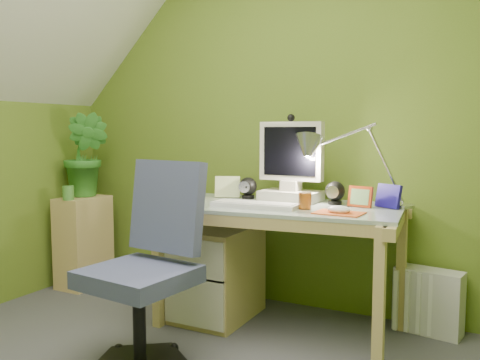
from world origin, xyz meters
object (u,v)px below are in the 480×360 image
at_px(monitor, 291,153).
at_px(potted_plant, 86,155).
at_px(task_chair, 138,274).
at_px(desk_lamp, 370,147).
at_px(side_ledge, 84,242).
at_px(desk, 278,267).
at_px(radiator, 428,301).

distance_m(monitor, potted_plant, 1.55).
bearing_deg(task_chair, desk_lamp, 55.89).
bearing_deg(side_ledge, task_chair, -36.26).
relative_size(monitor, side_ledge, 0.86).
xyz_separation_m(desk, radiator, (0.76, 0.32, -0.17)).
height_order(desk, radiator, desk).
relative_size(monitor, potted_plant, 0.93).
height_order(desk, task_chair, task_chair).
bearing_deg(desk_lamp, desk, -161.35).
bearing_deg(potted_plant, desk_lamp, 0.98).
height_order(monitor, task_chair, monitor).
xyz_separation_m(desk, monitor, (0.00, 0.18, 0.63)).
height_order(potted_plant, radiator, potted_plant).
bearing_deg(task_chair, radiator, 50.51).
distance_m(side_ledge, radiator, 2.33).
xyz_separation_m(desk_lamp, task_chair, (-0.82, -0.95, -0.56)).
relative_size(desk, desk_lamp, 2.05).
relative_size(desk_lamp, side_ledge, 1.00).
bearing_deg(monitor, desk_lamp, 1.92).
relative_size(desk_lamp, radiator, 1.80).
height_order(desk, monitor, monitor).
height_order(monitor, side_ledge, monitor).
relative_size(side_ledge, radiator, 1.81).
bearing_deg(radiator, desk, -147.50).
xyz_separation_m(desk, desk_lamp, (0.45, 0.18, 0.67)).
height_order(side_ledge, potted_plant, potted_plant).
xyz_separation_m(desk, side_ledge, (-1.55, 0.10, -0.03)).
relative_size(desk, side_ledge, 2.05).
distance_m(monitor, desk_lamp, 0.45).
xyz_separation_m(desk_lamp, radiator, (0.31, 0.14, -0.85)).
bearing_deg(potted_plant, radiator, 4.23).
height_order(desk_lamp, task_chair, desk_lamp).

